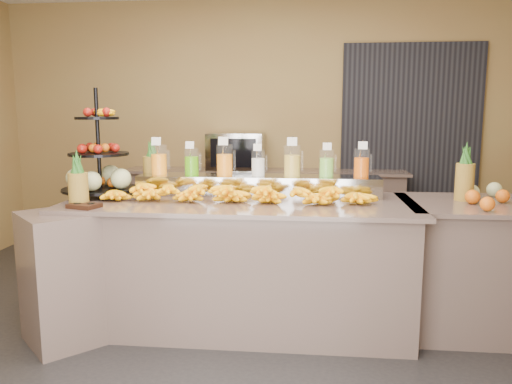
% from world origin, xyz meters
% --- Properties ---
extents(ground, '(6.00, 6.00, 0.00)m').
position_xyz_m(ground, '(0.00, 0.00, 0.00)').
color(ground, black).
rests_on(ground, ground).
extents(room_envelope, '(6.04, 5.02, 2.82)m').
position_xyz_m(room_envelope, '(0.19, 0.79, 1.88)').
color(room_envelope, olive).
rests_on(room_envelope, ground).
extents(buffet_counter, '(2.75, 1.25, 0.93)m').
position_xyz_m(buffet_counter, '(-0.12, 0.26, 0.47)').
color(buffet_counter, gray).
rests_on(buffet_counter, ground).
extents(right_counter, '(1.08, 0.88, 0.93)m').
position_xyz_m(right_counter, '(1.70, 0.40, 0.47)').
color(right_counter, gray).
rests_on(right_counter, ground).
extents(back_ledge, '(3.10, 0.55, 0.93)m').
position_xyz_m(back_ledge, '(0.00, 2.25, 0.47)').
color(back_ledge, gray).
rests_on(back_ledge, ground).
extents(pitcher_tray, '(1.85, 0.30, 0.15)m').
position_xyz_m(pitcher_tray, '(0.10, 0.58, 1.01)').
color(pitcher_tray, gray).
rests_on(pitcher_tray, buffet_counter).
extents(juice_pitcher_orange_a, '(0.13, 0.13, 0.30)m').
position_xyz_m(juice_pitcher_orange_a, '(-0.68, 0.58, 1.18)').
color(juice_pitcher_orange_a, silver).
rests_on(juice_pitcher_orange_a, pitcher_tray).
extents(juice_pitcher_green, '(0.11, 0.12, 0.27)m').
position_xyz_m(juice_pitcher_green, '(-0.42, 0.58, 1.17)').
color(juice_pitcher_green, silver).
rests_on(juice_pitcher_green, pitcher_tray).
extents(juice_pitcher_orange_b, '(0.13, 0.13, 0.31)m').
position_xyz_m(juice_pitcher_orange_b, '(-0.16, 0.58, 1.18)').
color(juice_pitcher_orange_b, silver).
rests_on(juice_pitcher_orange_b, pitcher_tray).
extents(juice_pitcher_milk, '(0.11, 0.11, 0.26)m').
position_xyz_m(juice_pitcher_milk, '(0.10, 0.58, 1.17)').
color(juice_pitcher_milk, silver).
rests_on(juice_pitcher_milk, pitcher_tray).
extents(juice_pitcher_lemon, '(0.13, 0.13, 0.31)m').
position_xyz_m(juice_pitcher_lemon, '(0.36, 0.58, 1.18)').
color(juice_pitcher_lemon, silver).
rests_on(juice_pitcher_lemon, pitcher_tray).
extents(juice_pitcher_lime, '(0.11, 0.11, 0.27)m').
position_xyz_m(juice_pitcher_lime, '(0.62, 0.58, 1.17)').
color(juice_pitcher_lime, silver).
rests_on(juice_pitcher_lime, pitcher_tray).
extents(juice_pitcher_orange_c, '(0.12, 0.12, 0.28)m').
position_xyz_m(juice_pitcher_orange_c, '(0.88, 0.58, 1.17)').
color(juice_pitcher_orange_c, silver).
rests_on(juice_pitcher_orange_c, pitcher_tray).
extents(banana_heap, '(1.98, 0.18, 0.16)m').
position_xyz_m(banana_heap, '(-0.05, 0.29, 1.01)').
color(banana_heap, '#FFB40C').
rests_on(banana_heap, buffet_counter).
extents(fruit_stand, '(0.74, 0.74, 0.81)m').
position_xyz_m(fruit_stand, '(-1.07, 0.45, 1.14)').
color(fruit_stand, black).
rests_on(fruit_stand, buffet_counter).
extents(condiment_caddy, '(0.22, 0.19, 0.03)m').
position_xyz_m(condiment_caddy, '(-1.00, -0.07, 0.94)').
color(condiment_caddy, black).
rests_on(condiment_caddy, buffet_counter).
extents(pineapple_left_a, '(0.13, 0.13, 0.39)m').
position_xyz_m(pineapple_left_a, '(-1.07, -0.00, 1.07)').
color(pineapple_left_a, brown).
rests_on(pineapple_left_a, buffet_counter).
extents(pineapple_left_b, '(0.15, 0.15, 0.44)m').
position_xyz_m(pineapple_left_b, '(-0.78, 0.73, 1.10)').
color(pineapple_left_b, brown).
rests_on(pineapple_left_b, buffet_counter).
extents(right_fruit_pile, '(0.51, 0.48, 0.27)m').
position_xyz_m(right_fruit_pile, '(1.77, 0.32, 1.02)').
color(right_fruit_pile, brown).
rests_on(right_fruit_pile, right_counter).
extents(oven_warmer, '(0.61, 0.43, 0.41)m').
position_xyz_m(oven_warmer, '(-0.31, 2.25, 1.13)').
color(oven_warmer, gray).
rests_on(oven_warmer, back_ledge).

